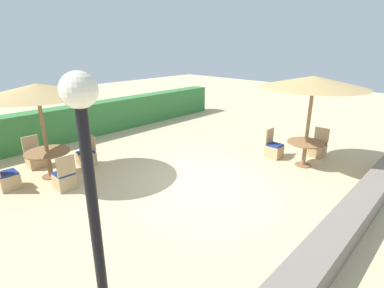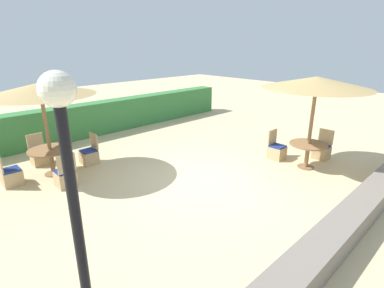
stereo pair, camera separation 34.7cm
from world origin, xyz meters
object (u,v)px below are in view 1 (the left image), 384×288
parasol_back_left (37,90)px  patio_chair_back_left_south (65,179)px  round_table_back_left (48,156)px  lamp_post (88,168)px  round_table_front_right (305,147)px  patio_chair_back_left_north (35,159)px  parasol_front_right (314,82)px  patio_chair_front_right_north (274,150)px  patio_chair_front_right_east (318,149)px  patio_chair_back_left_east (87,157)px  patio_chair_back_left_west (8,179)px

parasol_back_left → patio_chair_back_left_south: parasol_back_left is taller
patio_chair_back_left_south → round_table_back_left: bearing=87.5°
parasol_back_left → round_table_back_left: parasol_back_left is taller
lamp_post → parasol_back_left: 5.62m
patio_chair_back_left_south → round_table_front_right: patio_chair_back_left_south is taller
patio_chair_back_left_north → parasol_front_right: parasol_front_right is taller
lamp_post → patio_chair_front_right_north: (7.14, 1.65, -2.09)m
parasol_back_left → patio_chair_back_left_north: 2.37m
patio_chair_front_right_east → patio_chair_front_right_north: same height
round_table_back_left → patio_chair_back_left_east: patio_chair_back_left_east is taller
patio_chair_back_left_west → patio_chair_front_right_east: size_ratio=1.00×
patio_chair_back_left_east → patio_chair_back_left_south: same height
parasol_back_left → patio_chair_back_left_south: (-0.04, -1.01, -2.14)m
parasol_front_right → patio_chair_front_right_north: (0.00, 1.01, -2.25)m
patio_chair_back_left_north → patio_chair_front_right_north: 7.39m
patio_chair_back_left_north → patio_chair_back_left_south: 2.04m
patio_chair_back_left_north → patio_chair_back_left_west: size_ratio=1.00×
patio_chair_back_left_north → patio_chair_back_left_west: same height
patio_chair_back_left_south → parasol_front_right: size_ratio=0.32×
parasol_front_right → round_table_front_right: (0.00, 0.00, -1.92)m
patio_chair_back_left_north → patio_chair_front_right_east: size_ratio=1.00×
round_table_front_right → patio_chair_back_left_north: bearing=134.2°
lamp_post → parasol_back_left: bearing=74.3°
patio_chair_back_left_north → round_table_front_right: bearing=134.2°
round_table_back_left → patio_chair_back_left_east: 1.16m
lamp_post → patio_chair_back_left_north: size_ratio=3.57×
round_table_front_right → patio_chair_front_right_north: bearing=89.9°
patio_chair_back_left_south → patio_chair_back_left_east: bearing=41.8°
parasol_front_right → patio_chair_front_right_north: 2.46m
parasol_back_left → round_table_back_left: bearing=0.0°
patio_chair_back_left_east → parasol_front_right: 6.94m
patio_chair_back_left_east → patio_chair_back_left_north: 1.51m
parasol_back_left → parasol_front_right: (5.61, -4.77, 0.10)m
patio_chair_back_left_south → patio_chair_back_left_north: bearing=89.0°
patio_chair_back_left_north → parasol_front_right: bearing=134.2°
parasol_back_left → patio_chair_back_left_south: size_ratio=3.00×
round_table_front_right → round_table_back_left: bearing=139.7°
round_table_back_left → patio_chair_front_right_north: 6.77m
patio_chair_back_left_south → patio_chair_front_right_east: same height
patio_chair_back_left_east → parasol_front_right: size_ratio=0.32×
patio_chair_back_left_west → patio_chair_front_right_north: bearing=60.2°
parasol_back_left → round_table_front_right: 7.58m
round_table_back_left → patio_chair_back_left_south: 1.07m
patio_chair_back_left_east → round_table_front_right: size_ratio=0.86×
lamp_post → patio_chair_back_left_south: size_ratio=3.57×
patio_chair_front_right_east → patio_chair_front_right_north: 1.45m
parasol_back_left → patio_chair_front_right_east: size_ratio=3.00×
round_table_back_left → round_table_front_right: 7.37m
patio_chair_back_left_south → patio_chair_front_right_north: size_ratio=1.00×
parasol_back_left → patio_chair_back_left_east: bearing=0.8°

